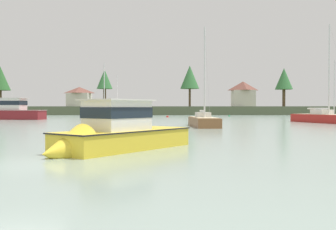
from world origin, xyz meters
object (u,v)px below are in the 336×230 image
at_px(sailboat_wood, 202,124).
at_px(cruiser_yellow, 110,139).
at_px(sailboat_red, 322,120).
at_px(mooring_buoy_green, 227,116).
at_px(sailboat_grey, 106,116).
at_px(mooring_buoy_red, 166,117).
at_px(cruiser_maroon, 7,114).
at_px(sailboat_green, 328,118).

distance_m(sailboat_wood, cruiser_yellow, 21.93).
relative_size(sailboat_red, cruiser_yellow, 1.65).
height_order(sailboat_red, sailboat_wood, sailboat_red).
bearing_deg(mooring_buoy_green, sailboat_red, -78.25).
bearing_deg(sailboat_grey, mooring_buoy_red, 5.97).
bearing_deg(cruiser_maroon, sailboat_green, 0.65).
relative_size(sailboat_red, sailboat_wood, 1.22).
height_order(sailboat_wood, mooring_buoy_red, sailboat_wood).
bearing_deg(cruiser_yellow, mooring_buoy_green, 76.19).
xyz_separation_m(cruiser_maroon, mooring_buoy_green, (37.92, 19.26, -0.74)).
bearing_deg(cruiser_maroon, mooring_buoy_red, 27.82).
relative_size(cruiser_yellow, sailboat_green, 0.78).
bearing_deg(sailboat_grey, sailboat_green, -17.04).
bearing_deg(sailboat_red, sailboat_wood, -150.22).
relative_size(cruiser_maroon, sailboat_green, 1.13).
distance_m(cruiser_maroon, mooring_buoy_green, 42.54).
xyz_separation_m(sailboat_wood, sailboat_green, (22.22, 22.26, -0.01)).
distance_m(sailboat_grey, sailboat_green, 39.01).
distance_m(sailboat_red, mooring_buoy_red, 32.37).
bearing_deg(cruiser_maroon, sailboat_red, -15.81).
height_order(sailboat_grey, sailboat_green, sailboat_grey).
bearing_deg(cruiser_yellow, mooring_buoy_red, 87.59).
height_order(sailboat_wood, sailboat_grey, sailboat_grey).
bearing_deg(sailboat_red, mooring_buoy_red, 127.09).
height_order(sailboat_red, mooring_buoy_green, sailboat_red).
bearing_deg(sailboat_wood, cruiser_yellow, -105.95).
relative_size(cruiser_yellow, mooring_buoy_red, 15.18).
distance_m(cruiser_yellow, sailboat_grey, 55.52).
xyz_separation_m(sailboat_grey, mooring_buoy_green, (24.29, 7.25, -0.16)).
relative_size(sailboat_red, sailboat_grey, 1.17).
xyz_separation_m(cruiser_yellow, mooring_buoy_green, (15.24, 62.03, -0.46)).
distance_m(sailboat_red, mooring_buoy_green, 32.56).
bearing_deg(sailboat_wood, sailboat_red, 29.78).
bearing_deg(sailboat_red, sailboat_grey, 141.47).
bearing_deg(sailboat_red, cruiser_maroon, 164.19).
relative_size(sailboat_red, mooring_buoy_red, 25.00).
bearing_deg(cruiser_maroon, mooring_buoy_green, 26.93).
distance_m(sailboat_wood, mooring_buoy_red, 35.08).
height_order(sailboat_wood, mooring_buoy_green, sailboat_wood).
distance_m(sailboat_red, cruiser_yellow, 37.25).
relative_size(sailboat_red, sailboat_green, 1.28).
height_order(mooring_buoy_red, mooring_buoy_green, mooring_buoy_red).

